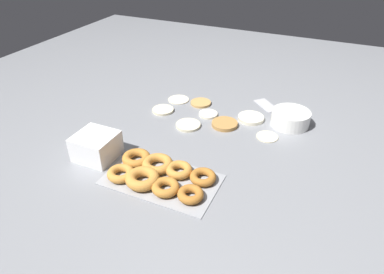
{
  "coord_description": "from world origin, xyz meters",
  "views": [
    {
      "loc": [
        0.44,
        -1.1,
        0.75
      ],
      "look_at": [
        -0.01,
        -0.1,
        0.04
      ],
      "focal_mm": 32.0,
      "sensor_mm": 36.0,
      "label": 1
    }
  ],
  "objects_px": {
    "pancake_0": "(267,136)",
    "spatula": "(270,108)",
    "donut_tray": "(158,175)",
    "pancake_7": "(201,103)",
    "pancake_5": "(163,110)",
    "batter_bowl": "(290,118)",
    "pancake_3": "(208,114)",
    "pancake_4": "(179,99)",
    "container_stack": "(96,146)",
    "pancake_1": "(188,125)",
    "pancake_2": "(251,118)",
    "pancake_6": "(225,124)"
  },
  "relations": [
    {
      "from": "container_stack",
      "to": "pancake_5",
      "type": "bearing_deg",
      "value": 82.73
    },
    {
      "from": "pancake_1",
      "to": "container_stack",
      "type": "xyz_separation_m",
      "value": [
        -0.21,
        -0.33,
        0.04
      ]
    },
    {
      "from": "donut_tray",
      "to": "pancake_1",
      "type": "bearing_deg",
      "value": 98.49
    },
    {
      "from": "pancake_5",
      "to": "batter_bowl",
      "type": "xyz_separation_m",
      "value": [
        0.55,
        0.12,
        0.03
      ]
    },
    {
      "from": "pancake_3",
      "to": "container_stack",
      "type": "bearing_deg",
      "value": -119.04
    },
    {
      "from": "spatula",
      "to": "pancake_5",
      "type": "bearing_deg",
      "value": 70.7
    },
    {
      "from": "pancake_2",
      "to": "pancake_6",
      "type": "xyz_separation_m",
      "value": [
        -0.09,
        -0.1,
        0.0
      ]
    },
    {
      "from": "pancake_4",
      "to": "pancake_6",
      "type": "bearing_deg",
      "value": -25.07
    },
    {
      "from": "pancake_4",
      "to": "pancake_5",
      "type": "bearing_deg",
      "value": -97.17
    },
    {
      "from": "pancake_1",
      "to": "pancake_7",
      "type": "distance_m",
      "value": 0.21
    },
    {
      "from": "pancake_2",
      "to": "pancake_0",
      "type": "bearing_deg",
      "value": -47.57
    },
    {
      "from": "pancake_3",
      "to": "pancake_4",
      "type": "xyz_separation_m",
      "value": [
        -0.19,
        0.08,
        -0.0
      ]
    },
    {
      "from": "spatula",
      "to": "donut_tray",
      "type": "bearing_deg",
      "value": 114.38
    },
    {
      "from": "container_stack",
      "to": "batter_bowl",
      "type": "bearing_deg",
      "value": 41.05
    },
    {
      "from": "pancake_7",
      "to": "batter_bowl",
      "type": "relative_size",
      "value": 0.6
    },
    {
      "from": "donut_tray",
      "to": "pancake_6",
      "type": "bearing_deg",
      "value": 78.46
    },
    {
      "from": "pancake_3",
      "to": "donut_tray",
      "type": "height_order",
      "value": "donut_tray"
    },
    {
      "from": "container_stack",
      "to": "pancake_6",
      "type": "bearing_deg",
      "value": 48.84
    },
    {
      "from": "pancake_3",
      "to": "pancake_0",
      "type": "bearing_deg",
      "value": -13.7
    },
    {
      "from": "container_stack",
      "to": "pancake_1",
      "type": "bearing_deg",
      "value": 57.47
    },
    {
      "from": "container_stack",
      "to": "pancake_2",
      "type": "bearing_deg",
      "value": 48.61
    },
    {
      "from": "pancake_2",
      "to": "pancake_5",
      "type": "distance_m",
      "value": 0.4
    },
    {
      "from": "batter_bowl",
      "to": "pancake_1",
      "type": "bearing_deg",
      "value": -153.97
    },
    {
      "from": "pancake_0",
      "to": "pancake_1",
      "type": "height_order",
      "value": "pancake_1"
    },
    {
      "from": "pancake_5",
      "to": "spatula",
      "type": "height_order",
      "value": "pancake_5"
    },
    {
      "from": "pancake_0",
      "to": "spatula",
      "type": "bearing_deg",
      "value": 101.04
    },
    {
      "from": "pancake_0",
      "to": "spatula",
      "type": "xyz_separation_m",
      "value": [
        -0.05,
        0.25,
        -0.0
      ]
    },
    {
      "from": "pancake_7",
      "to": "pancake_4",
      "type": "bearing_deg",
      "value": -175.68
    },
    {
      "from": "pancake_2",
      "to": "donut_tray",
      "type": "relative_size",
      "value": 0.29
    },
    {
      "from": "pancake_4",
      "to": "donut_tray",
      "type": "bearing_deg",
      "value": -70.38
    },
    {
      "from": "pancake_5",
      "to": "pancake_7",
      "type": "xyz_separation_m",
      "value": [
        0.13,
        0.14,
        -0.0
      ]
    },
    {
      "from": "pancake_0",
      "to": "donut_tray",
      "type": "xyz_separation_m",
      "value": [
        -0.27,
        -0.41,
        0.01
      ]
    },
    {
      "from": "pancake_0",
      "to": "pancake_5",
      "type": "distance_m",
      "value": 0.49
    },
    {
      "from": "pancake_0",
      "to": "pancake_3",
      "type": "relative_size",
      "value": 1.05
    },
    {
      "from": "pancake_5",
      "to": "spatula",
      "type": "xyz_separation_m",
      "value": [
        0.44,
        0.23,
        -0.0
      ]
    },
    {
      "from": "pancake_5",
      "to": "donut_tray",
      "type": "height_order",
      "value": "donut_tray"
    },
    {
      "from": "pancake_3",
      "to": "pancake_5",
      "type": "bearing_deg",
      "value": -166.07
    },
    {
      "from": "pancake_7",
      "to": "spatula",
      "type": "distance_m",
      "value": 0.32
    },
    {
      "from": "pancake_7",
      "to": "container_stack",
      "type": "distance_m",
      "value": 0.57
    },
    {
      "from": "pancake_1",
      "to": "container_stack",
      "type": "distance_m",
      "value": 0.4
    },
    {
      "from": "pancake_0",
      "to": "batter_bowl",
      "type": "height_order",
      "value": "batter_bowl"
    },
    {
      "from": "pancake_4",
      "to": "spatula",
      "type": "xyz_separation_m",
      "value": [
        0.42,
        0.1,
        -0.0
      ]
    },
    {
      "from": "pancake_2",
      "to": "pancake_3",
      "type": "bearing_deg",
      "value": -167.73
    },
    {
      "from": "pancake_2",
      "to": "pancake_5",
      "type": "bearing_deg",
      "value": -166.86
    },
    {
      "from": "pancake_4",
      "to": "container_stack",
      "type": "xyz_separation_m",
      "value": [
        -0.07,
        -0.53,
        0.04
      ]
    },
    {
      "from": "pancake_1",
      "to": "batter_bowl",
      "type": "distance_m",
      "value": 0.43
    },
    {
      "from": "batter_bowl",
      "to": "spatula",
      "type": "relative_size",
      "value": 0.69
    },
    {
      "from": "pancake_4",
      "to": "spatula",
      "type": "relative_size",
      "value": 0.43
    },
    {
      "from": "donut_tray",
      "to": "pancake_7",
      "type": "bearing_deg",
      "value": 98.54
    },
    {
      "from": "pancake_6",
      "to": "donut_tray",
      "type": "xyz_separation_m",
      "value": [
        -0.09,
        -0.42,
        0.01
      ]
    }
  ]
}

